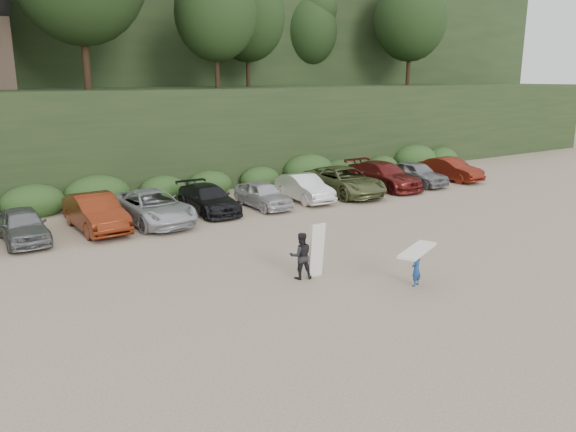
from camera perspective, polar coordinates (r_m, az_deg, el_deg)
ground at (r=21.25m, az=7.14°, el=-4.62°), size 120.00×120.00×0.00m
hillside_backdrop at (r=52.96m, az=-20.15°, el=18.05°), size 90.00×41.50×28.00m
parked_cars at (r=27.76m, az=-10.99°, el=1.31°), size 40.02×6.04×1.62m
child_surfer at (r=18.94m, az=12.95°, el=-4.46°), size 2.18×1.42×1.27m
adult_surfer at (r=19.16m, az=1.47°, el=-4.00°), size 1.27×0.86×1.92m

